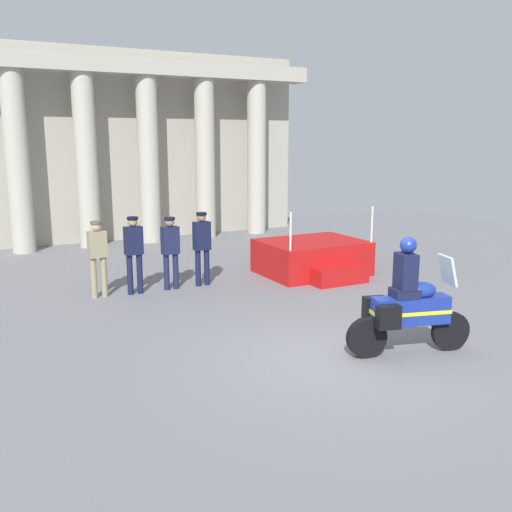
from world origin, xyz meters
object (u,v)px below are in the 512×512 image
at_px(officer_in_row_2, 170,247).
at_px(officer_in_row_3, 202,243).
at_px(reviewing_stand, 313,258).
at_px(officer_in_row_1, 134,249).
at_px(motorcycle_with_rider, 407,306).
at_px(officer_in_row_0, 98,253).

height_order(officer_in_row_2, officer_in_row_3, officer_in_row_3).
distance_m(reviewing_stand, officer_in_row_2, 3.74).
relative_size(officer_in_row_1, officer_in_row_2, 1.04).
bearing_deg(motorcycle_with_rider, officer_in_row_2, 124.50).
xyz_separation_m(officer_in_row_1, motorcycle_with_rider, (2.79, -5.55, -0.22)).
height_order(officer_in_row_1, officer_in_row_3, officer_in_row_1).
xyz_separation_m(reviewing_stand, officer_in_row_0, (-5.30, 0.31, 0.57)).
distance_m(officer_in_row_1, officer_in_row_2, 0.84).
height_order(officer_in_row_0, motorcycle_with_rider, motorcycle_with_rider).
bearing_deg(reviewing_stand, officer_in_row_1, 177.13).
bearing_deg(officer_in_row_3, motorcycle_with_rider, 98.48).
distance_m(officer_in_row_0, officer_in_row_1, 0.77).
bearing_deg(officer_in_row_1, officer_in_row_3, 176.67).
xyz_separation_m(reviewing_stand, motorcycle_with_rider, (-1.75, -5.32, 0.38)).
bearing_deg(officer_in_row_2, reviewing_stand, 172.71).
height_order(officer_in_row_1, officer_in_row_2, officer_in_row_1).
distance_m(officer_in_row_3, motorcycle_with_rider, 5.68).
height_order(reviewing_stand, officer_in_row_3, reviewing_stand).
relative_size(reviewing_stand, officer_in_row_3, 1.46).
relative_size(reviewing_stand, motorcycle_with_rider, 1.22).
relative_size(officer_in_row_1, officer_in_row_3, 1.00).
bearing_deg(officer_in_row_0, officer_in_row_1, 170.35).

